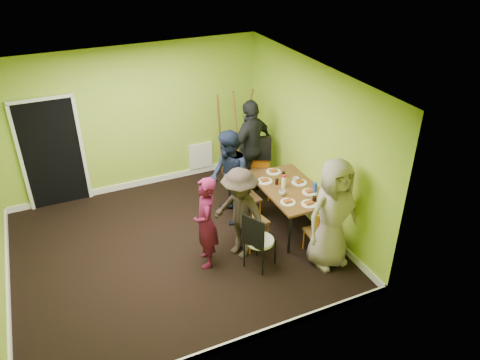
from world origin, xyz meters
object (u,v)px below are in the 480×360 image
Objects in this scene: chair_back_end at (259,155)px; easel at (233,137)px; person_standing at (206,223)px; chair_left_near at (248,218)px; person_left_near at (240,214)px; orange_bottle at (279,182)px; person_back_end at (251,147)px; person_left_far at (229,178)px; blue_bottle at (315,188)px; thermos at (284,182)px; dining_table at (290,190)px; person_front_end at (333,214)px; chair_front_end at (320,231)px; chair_left_far at (243,195)px; chair_bentwood at (258,239)px.

easel is (-0.23, 0.67, 0.14)m from chair_back_end.
chair_back_end is at bearing 149.63° from person_standing.
chair_left_near is 0.30m from person_left_near.
orange_bottle is 0.04× the size of person_back_end.
blue_bottle is at bearing 61.00° from person_left_far.
easel is at bearing 163.37° from person_standing.
chair_back_end is at bearing 84.53° from thermos.
person_standing reaches higher than dining_table.
person_left_near reaches higher than person_standing.
chair_front_end is at bearing 104.51° from person_front_end.
dining_table is at bearing 69.18° from person_back_end.
chair_front_end is at bearing -85.52° from easel.
orange_bottle is at bearing 108.29° from chair_left_near.
person_back_end is at bearing 96.47° from chair_front_end.
thermos is at bearing 51.57° from chair_left_far.
orange_bottle is (-0.41, 0.48, -0.05)m from blue_bottle.
chair_back_end is 2.29m from chair_bentwood.
chair_left_far is at bearing 145.72° from thermos.
chair_left_far is 0.62× the size of person_left_near.
thermos is at bearing -86.43° from easel.
orange_bottle is at bearing 60.13° from chair_left_far.
person_back_end is at bearing 93.78° from dining_table.
chair_front_end is 1.79m from person_standing.
chair_bentwood is 1.42m from blue_bottle.
person_left_far is (0.13, 1.40, 0.30)m from chair_bentwood.
chair_back_end is 1.16× the size of chair_bentwood.
chair_left_near is 0.54m from chair_bentwood.
chair_bentwood is (-1.02, -2.04, -0.26)m from chair_back_end.
person_left_near is (-0.11, 0.41, 0.23)m from chair_bentwood.
orange_bottle is (-0.14, -1.05, -0.01)m from chair_back_end.
chair_back_end is 5.53× the size of thermos.
person_left_near is (-0.24, -0.98, -0.07)m from person_left_far.
easel is at bearing 98.66° from chair_front_end.
person_standing is 2.35m from person_back_end.
chair_back_end is 2.21m from chair_front_end.
person_left_far is at bearing 143.34° from person_left_near.
person_standing is at bearing -160.09° from orange_bottle.
thermos is 0.53m from blue_bottle.
chair_bentwood is at bearing 175.77° from chair_front_end.
chair_bentwood is at bearing -136.56° from thermos.
easel is 2.71m from person_standing.
chair_front_end is 0.57× the size of person_left_near.
person_front_end is at bearing 43.69° from chair_bentwood.
person_back_end is at bearing 90.15° from person_front_end.
chair_left_near is (-0.25, -0.71, 0.04)m from chair_left_far.
person_front_end reaches higher than chair_bentwood.
person_standing is at bearing 165.15° from chair_front_end.
easel is at bearing 91.99° from person_front_end.
chair_bentwood is at bearing -8.61° from person_left_near.
blue_bottle is (0.28, -0.30, 0.15)m from dining_table.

